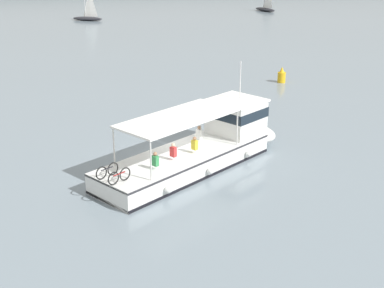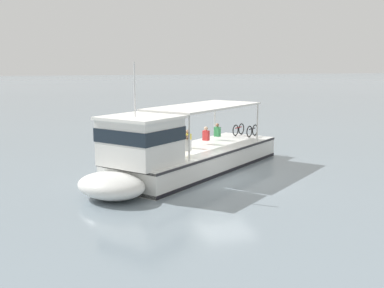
{
  "view_description": "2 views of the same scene",
  "coord_description": "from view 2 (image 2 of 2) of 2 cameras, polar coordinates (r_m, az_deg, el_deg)",
  "views": [
    {
      "loc": [
        -3.12,
        -29.15,
        11.88
      ],
      "look_at": [
        1.05,
        -1.95,
        1.4
      ],
      "focal_mm": 50.6,
      "sensor_mm": 36.0,
      "label": 1
    },
    {
      "loc": [
        7.61,
        19.14,
        5.25
      ],
      "look_at": [
        1.05,
        -1.95,
        1.4
      ],
      "focal_mm": 43.19,
      "sensor_mm": 36.0,
      "label": 2
    }
  ],
  "objects": [
    {
      "name": "ferry_main",
      "position": [
        21.68,
        -1.53,
        -1.38
      ],
      "size": [
        11.89,
        10.31,
        5.32
      ],
      "color": "white",
      "rests_on": "ground"
    },
    {
      "name": "ground_plane",
      "position": [
        21.25,
        4.27,
        -4.44
      ],
      "size": [
        400.0,
        400.0,
        0.0
      ],
      "primitive_type": "plane",
      "color": "gray"
    }
  ]
}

